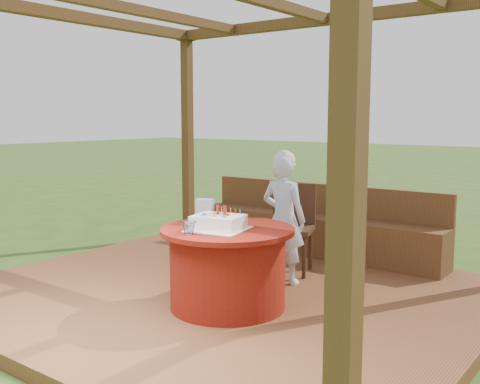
# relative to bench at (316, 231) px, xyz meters

# --- Properties ---
(ground) EXTENTS (60.00, 60.00, 0.00)m
(ground) POSITION_rel_bench_xyz_m (0.00, -1.72, -0.38)
(ground) COLOR #2F4F1A
(ground) RESTS_ON ground
(deck) EXTENTS (4.50, 4.00, 0.12)m
(deck) POSITION_rel_bench_xyz_m (0.00, -1.72, -0.32)
(deck) COLOR brown
(deck) RESTS_ON ground
(pergola) EXTENTS (4.50, 4.00, 2.72)m
(pergola) POSITION_rel_bench_xyz_m (0.00, -1.72, 2.02)
(pergola) COLOR brown
(pergola) RESTS_ON deck
(bench) EXTENTS (3.00, 0.42, 0.80)m
(bench) POSITION_rel_bench_xyz_m (0.00, 0.00, 0.00)
(bench) COLOR brown
(bench) RESTS_ON deck
(table) EXTENTS (1.10, 1.10, 0.67)m
(table) POSITION_rel_bench_xyz_m (0.32, -2.06, 0.08)
(table) COLOR maroon
(table) RESTS_ON deck
(chair) EXTENTS (0.57, 0.57, 0.90)m
(chair) POSITION_rel_bench_xyz_m (0.14, -0.78, 0.24)
(chair) COLOR #3D2113
(chair) RESTS_ON deck
(elderly_woman) EXTENTS (0.46, 0.32, 1.27)m
(elderly_woman) POSITION_rel_bench_xyz_m (0.30, -1.18, 0.38)
(elderly_woman) COLOR #ABD3FF
(elderly_woman) RESTS_ON deck
(birthday_cake) EXTENTS (0.52, 0.52, 0.19)m
(birthday_cake) POSITION_rel_bench_xyz_m (0.30, -2.16, 0.47)
(birthday_cake) COLOR white
(birthday_cake) RESTS_ON table
(gift_bag) EXTENTS (0.17, 0.14, 0.20)m
(gift_bag) POSITION_rel_bench_xyz_m (0.01, -1.99, 0.51)
(gift_bag) COLOR #C27EA7
(gift_bag) RESTS_ON table
(drinking_glass) EXTENTS (0.14, 0.14, 0.10)m
(drinking_glass) POSITION_rel_bench_xyz_m (0.24, -2.44, 0.46)
(drinking_glass) COLOR white
(drinking_glass) RESTS_ON table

